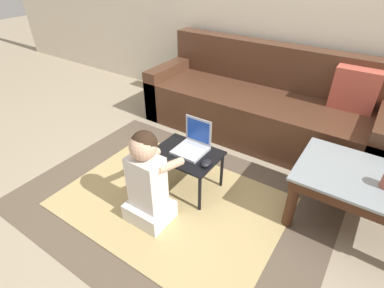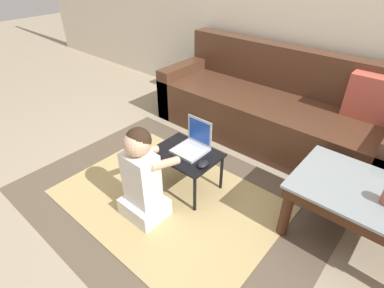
{
  "view_description": "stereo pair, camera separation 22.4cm",
  "coord_description": "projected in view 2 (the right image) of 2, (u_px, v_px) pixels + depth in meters",
  "views": [
    {
      "loc": [
        1.03,
        -1.49,
        1.63
      ],
      "look_at": [
        -0.02,
        0.07,
        0.4
      ],
      "focal_mm": 28.0,
      "sensor_mm": 36.0,
      "label": 1
    },
    {
      "loc": [
        1.21,
        -1.35,
        1.63
      ],
      "look_at": [
        -0.02,
        0.07,
        0.4
      ],
      "focal_mm": 28.0,
      "sensor_mm": 36.0,
      "label": 2
    }
  ],
  "objects": [
    {
      "name": "person_seated",
      "position": [
        142.0,
        177.0,
        2.0
      ],
      "size": [
        0.3,
        0.38,
        0.72
      ],
      "color": "silver",
      "rests_on": "ground_plane"
    },
    {
      "name": "laptop_desk",
      "position": [
        186.0,
        157.0,
        2.28
      ],
      "size": [
        0.49,
        0.37,
        0.34
      ],
      "color": "black",
      "rests_on": "ground_plane"
    },
    {
      "name": "laptop",
      "position": [
        192.0,
        146.0,
        2.26
      ],
      "size": [
        0.23,
        0.23,
        0.24
      ],
      "color": "#B7BCC6",
      "rests_on": "laptop_desk"
    },
    {
      "name": "area_rug",
      "position": [
        168.0,
        200.0,
        2.3
      ],
      "size": [
        2.26,
        1.61,
        0.01
      ],
      "color": "brown",
      "rests_on": "ground_plane"
    },
    {
      "name": "couch",
      "position": [
        273.0,
        111.0,
        2.92
      ],
      "size": [
        2.3,
        0.8,
        0.85
      ],
      "color": "#4C2D1E",
      "rests_on": "ground_plane"
    },
    {
      "name": "ground_plane",
      "position": [
        188.0,
        189.0,
        2.41
      ],
      "size": [
        16.0,
        16.0,
        0.0
      ],
      "primitive_type": "plane",
      "color": "gray"
    },
    {
      "name": "computer_mouse",
      "position": [
        203.0,
        164.0,
        2.1
      ],
      "size": [
        0.06,
        0.1,
        0.04
      ],
      "color": "black",
      "rests_on": "laptop_desk"
    },
    {
      "name": "coffee_table",
      "position": [
        366.0,
        201.0,
        1.79
      ],
      "size": [
        0.86,
        0.58,
        0.43
      ],
      "color": "gray",
      "rests_on": "ground_plane"
    }
  ]
}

